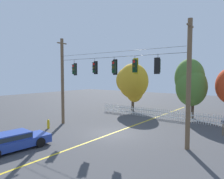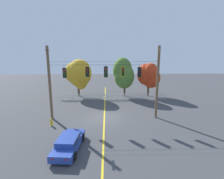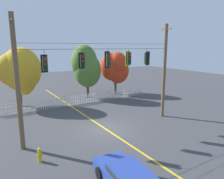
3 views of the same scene
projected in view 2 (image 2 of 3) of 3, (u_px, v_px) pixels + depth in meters
The scene contains 15 objects.
ground at pixel (104, 118), 21.51m from camera, with size 80.00×80.00×0.00m, color #424244.
lane_centerline_stripe at pixel (104, 118), 21.51m from camera, with size 0.16×36.00×0.01m, color gold.
signal_support_span at pixel (104, 83), 20.60m from camera, with size 12.54×1.10×8.35m.
traffic_signal_westbound_side at pixel (64, 73), 20.25m from camera, with size 0.43×0.38×1.47m.
traffic_signal_eastbound_side at pixel (87, 72), 20.30m from camera, with size 0.43×0.38×1.36m.
traffic_signal_southbound_primary at pixel (106, 72), 20.35m from camera, with size 0.43×0.38×1.43m.
traffic_signal_northbound_secondary at pixel (123, 72), 20.40m from camera, with size 0.43×0.38×1.36m.
traffic_signal_northbound_primary at pixel (139, 72), 20.44m from camera, with size 0.43×0.38×1.37m.
white_picket_fence at pixel (113, 96), 29.17m from camera, with size 17.10×0.06×1.08m.
autumn_maple_near_fence at pixel (79, 74), 30.65m from camera, with size 4.49×3.88×6.36m.
autumn_maple_mid at pixel (124, 74), 30.81m from camera, with size 3.61×3.36×6.63m.
autumn_oak_far_east at pixel (149, 75), 31.15m from camera, with size 3.95×3.21×5.72m.
parked_car at pixel (69, 143), 14.56m from camera, with size 2.15×4.70×1.15m.
fire_hydrant at pixel (51, 122), 19.17m from camera, with size 0.38×0.22×0.83m.
roadside_mailbox at pixel (156, 98), 26.24m from camera, with size 0.25×0.44×1.30m.
Camera 2 is at (0.34, -20.30, 7.89)m, focal length 29.12 mm.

